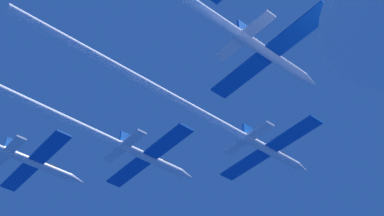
{
  "coord_description": "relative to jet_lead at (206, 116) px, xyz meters",
  "views": [
    {
      "loc": [
        35.77,
        -43.15,
        -41.04
      ],
      "look_at": [
        -0.51,
        -13.06,
        0.12
      ],
      "focal_mm": 49.75,
      "sensor_mm": 36.0,
      "label": 1
    }
  ],
  "objects": [
    {
      "name": "jet_lead",
      "position": [
        0.0,
        0.0,
        0.0
      ],
      "size": [
        16.42,
        44.16,
        2.72
      ],
      "color": "silver"
    },
    {
      "name": "jet_left_wing",
      "position": [
        -10.67,
        -15.73,
        -0.63
      ],
      "size": [
        16.42,
        53.38,
        2.72
      ],
      "color": "silver"
    }
  ]
}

